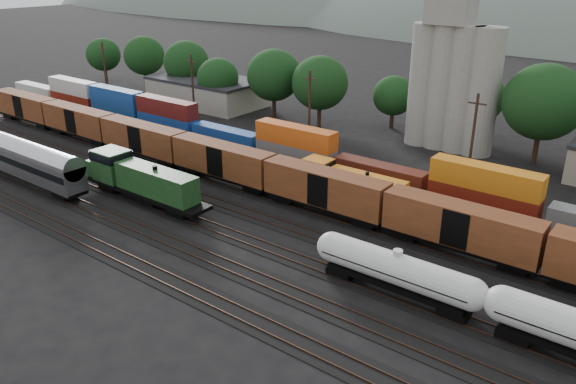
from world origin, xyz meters
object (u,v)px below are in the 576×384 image
Objects in this scene: green_locomotive at (138,178)px; grain_silo at (453,73)px; orange_locomotive at (346,182)px; tank_car_a at (396,270)px; passenger_coach at (20,157)px.

green_locomotive is 46.68m from grain_silo.
orange_locomotive is 27.54m from grain_silo.
grain_silo is (1.43, 26.00, 8.95)m from orange_locomotive.
tank_car_a is at bearing -0.00° from green_locomotive.
green_locomotive is 1.19× the size of orange_locomotive.
green_locomotive reaches higher than tank_car_a.
grain_silo reaches higher than passenger_coach.
passenger_coach is 0.84× the size of grain_silo.
grain_silo is at bearing 86.85° from orange_locomotive.
tank_car_a reaches higher than orange_locomotive.
passenger_coach reaches higher than green_locomotive.
tank_car_a is 43.84m from grain_silo.
grain_silo reaches higher than orange_locomotive.
tank_car_a is 0.64× the size of passenger_coach.
passenger_coach is 59.78m from grain_silo.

